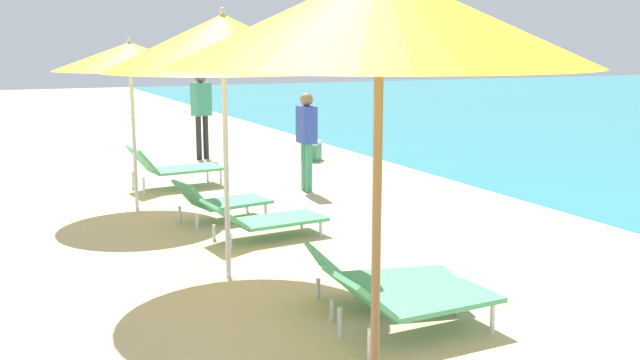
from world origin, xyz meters
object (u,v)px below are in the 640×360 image
object	(u,v)px
lounger_third_shoreside	(264,218)
person_walking_far	(307,133)
lounger_third_inland	(381,277)
lounger_farthest_inland	(220,200)
cooler_box	(311,151)
person_walking_near	(201,105)
umbrella_farthest	(130,57)
umbrella_third	(223,43)
umbrella_second	(380,18)
lounger_second_shoreside	(412,298)
lounger_farthest_shoreside	(174,167)

from	to	relation	value
lounger_third_shoreside	person_walking_far	world-z (taller)	person_walking_far
lounger_third_shoreside	lounger_third_inland	size ratio (longest dim) A/B	1.03
lounger_farthest_inland	cooler_box	world-z (taller)	lounger_farthest_inland
lounger_third_shoreside	person_walking_near	xyz separation A→B (m)	(1.01, 6.16, 0.83)
lounger_third_inland	umbrella_farthest	bearing A→B (deg)	117.11
umbrella_third	lounger_third_inland	size ratio (longest dim) A/B	1.81
umbrella_second	person_walking_near	world-z (taller)	umbrella_second
lounger_second_shoreside	person_walking_far	xyz separation A→B (m)	(1.57, 5.57, 0.60)
umbrella_farthest	lounger_farthest_inland	distance (m)	2.32
umbrella_second	cooler_box	bearing A→B (deg)	67.72
umbrella_farthest	person_walking_near	world-z (taller)	umbrella_farthest
umbrella_second	umbrella_farthest	bearing A→B (deg)	90.17
lounger_second_shoreside	lounger_third_shoreside	bearing A→B (deg)	88.72
umbrella_farthest	cooler_box	world-z (taller)	umbrella_farthest
lounger_third_inland	cooler_box	distance (m)	8.07
person_walking_far	lounger_second_shoreside	bearing A→B (deg)	-103.41
lounger_second_shoreside	lounger_farthest_shoreside	bearing A→B (deg)	90.37
umbrella_second	umbrella_farthest	distance (m)	6.72
umbrella_second	lounger_third_inland	bearing A→B (deg)	59.38
lounger_third_inland	lounger_farthest_shoreside	xyz separation A→B (m)	(-0.37, 5.97, 0.09)
umbrella_third	umbrella_farthest	distance (m)	3.43
lounger_farthest_inland	person_walking_near	bearing A→B (deg)	66.22
cooler_box	umbrella_second	bearing A→B (deg)	-112.28
lounger_second_shoreside	lounger_third_inland	xyz separation A→B (m)	(0.13, 0.71, -0.06)
lounger_third_shoreside	umbrella_farthest	world-z (taller)	umbrella_farthest
cooler_box	person_walking_near	bearing A→B (deg)	150.43
lounger_second_shoreside	lounger_farthest_shoreside	xyz separation A→B (m)	(-0.24, 6.68, 0.03)
umbrella_third	umbrella_farthest	world-z (taller)	umbrella_third
lounger_second_shoreside	lounger_third_inland	size ratio (longest dim) A/B	0.96
umbrella_second	lounger_second_shoreside	bearing A→B (deg)	50.62
lounger_third_inland	umbrella_farthest	xyz separation A→B (m)	(-1.20, 4.72, 1.84)
lounger_third_shoreside	lounger_farthest_shoreside	size ratio (longest dim) A/B	0.98
lounger_third_inland	person_walking_near	size ratio (longest dim) A/B	0.82
person_walking_far	lounger_farthest_shoreside	bearing A→B (deg)	150.75
lounger_farthest_shoreside	cooler_box	distance (m)	3.52
lounger_farthest_inland	person_walking_far	world-z (taller)	person_walking_far
lounger_third_shoreside	lounger_third_inland	world-z (taller)	lounger_third_inland
person_walking_near	cooler_box	xyz separation A→B (m)	(1.89, -1.07, -0.88)
umbrella_third	lounger_farthest_inland	size ratio (longest dim) A/B	2.04
lounger_second_shoreside	lounger_third_inland	bearing A→B (deg)	78.08
lounger_second_shoreside	person_walking_near	bearing A→B (deg)	82.31
lounger_third_inland	person_walking_near	world-z (taller)	person_walking_near
lounger_third_shoreside	cooler_box	world-z (taller)	lounger_third_shoreside
lounger_second_shoreside	umbrella_second	bearing A→B (deg)	-131.08
lounger_third_inland	lounger_second_shoreside	bearing A→B (deg)	-87.38
umbrella_second	lounger_third_shoreside	distance (m)	5.08
lounger_farthest_shoreside	cooler_box	size ratio (longest dim) A/B	2.90
umbrella_third	umbrella_farthest	size ratio (longest dim) A/B	1.11
lounger_second_shoreside	umbrella_third	xyz separation A→B (m)	(-0.84, 2.01, 1.94)
lounger_second_shoreside	person_walking_far	bearing A→B (deg)	72.58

